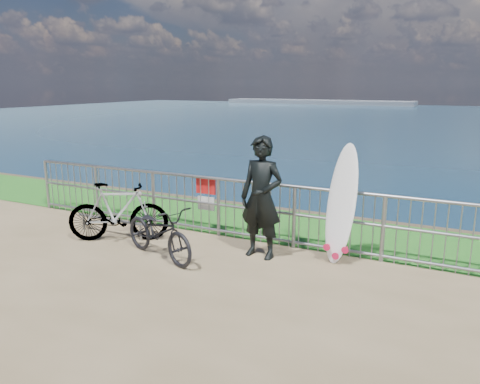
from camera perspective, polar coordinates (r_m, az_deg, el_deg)
The scene contains 8 objects.
grass_strip at distance 9.67m, azimuth 3.19°, elevation -3.81°, with size 120.00×120.00×0.00m, color #195818.
seascape at distance 160.59m, azimuth 9.44°, elevation 10.55°, with size 260.00×260.00×5.00m.
railing at distance 8.55m, azimuth 0.36°, elevation -2.10°, with size 10.06×0.10×1.13m.
surfer at distance 7.61m, azimuth 2.63°, elevation -0.70°, with size 0.73×0.48×2.02m, color black.
surfboard at distance 7.61m, azimuth 12.21°, elevation -1.94°, with size 0.60×0.56×1.93m.
bicycle_near at distance 7.80m, azimuth -9.87°, elevation -4.78°, with size 0.60×1.73×0.91m, color black.
bicycle_far at distance 8.78m, azimuth -14.64°, elevation -2.37°, with size 0.51×1.81×1.09m, color black.
bike_rack at distance 9.19m, azimuth -15.46°, elevation -3.47°, with size 1.59×0.05×0.33m.
Camera 1 is at (3.63, -5.80, 2.83)m, focal length 35.00 mm.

